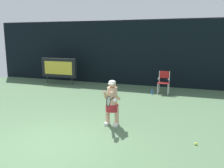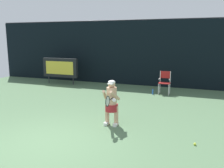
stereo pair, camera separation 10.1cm
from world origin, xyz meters
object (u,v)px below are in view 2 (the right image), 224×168
(scoreboard, at_px, (60,68))
(umpire_chair, at_px, (165,81))
(tennis_ball_loose, at_px, (195,144))
(tennis_player, at_px, (112,101))
(water_bottle, at_px, (153,92))
(tennis_racket, at_px, (108,101))

(scoreboard, height_order, umpire_chair, scoreboard)
(tennis_ball_loose, bearing_deg, umpire_chair, 106.03)
(umpire_chair, xyz_separation_m, tennis_ball_loose, (1.59, -5.53, -0.58))
(umpire_chair, height_order, tennis_player, tennis_player)
(tennis_ball_loose, bearing_deg, water_bottle, 111.84)
(scoreboard, height_order, tennis_ball_loose, scoreboard)
(tennis_racket, relative_size, tennis_ball_loose, 8.85)
(water_bottle, bearing_deg, tennis_ball_loose, -68.16)
(tennis_racket, distance_m, tennis_ball_loose, 2.55)
(water_bottle, bearing_deg, tennis_racket, -93.54)
(water_bottle, bearing_deg, tennis_player, -95.04)
(tennis_player, relative_size, tennis_ball_loose, 20.77)
(tennis_racket, bearing_deg, water_bottle, 83.10)
(umpire_chair, bearing_deg, scoreboard, 175.36)
(umpire_chair, xyz_separation_m, tennis_racket, (-0.81, -5.42, 0.29))
(umpire_chair, xyz_separation_m, tennis_player, (-0.90, -4.89, 0.14))
(scoreboard, relative_size, tennis_racket, 3.65)
(water_bottle, height_order, tennis_ball_loose, water_bottle)
(tennis_racket, bearing_deg, umpire_chair, 78.15)
(scoreboard, relative_size, water_bottle, 8.30)
(water_bottle, distance_m, tennis_player, 4.62)
(umpire_chair, bearing_deg, tennis_racket, -98.49)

